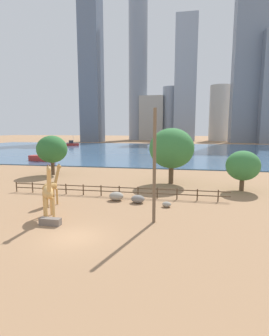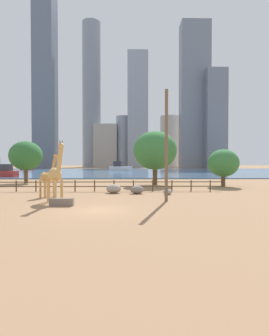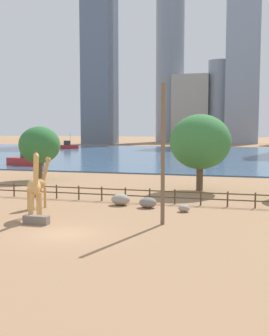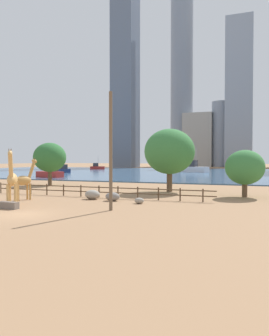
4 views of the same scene
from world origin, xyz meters
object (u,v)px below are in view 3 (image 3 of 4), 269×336
(boulder_small, at_px, (184,208))
(boat_barge, at_px, (69,146))
(boulder_near_fence, at_px, (148,203))
(boat_sailboat, at_px, (26,160))
(utility_pole, at_px, (163,155))
(feeding_trough, at_px, (36,220))
(giraffe_companion, at_px, (38,184))
(boat_tug, at_px, (32,152))
(boulder_by_pole, at_px, (121,200))
(tree_center_broad, at_px, (40,145))
(giraffe_tall, at_px, (35,187))
(tree_right_tall, at_px, (200,142))
(boat_ferry, at_px, (197,149))

(boulder_small, bearing_deg, boat_barge, 119.12)
(boulder_near_fence, xyz_separation_m, boat_sailboat, (-28.94, 31.10, 0.72))
(boulder_near_fence, bearing_deg, boat_barge, 117.76)
(utility_pole, relative_size, feeding_trough, 5.36)
(boat_sailboat, bearing_deg, boat_barge, -61.79)
(giraffe_companion, height_order, boat_tug, boat_tug)
(boulder_by_pole, distance_m, boat_sailboat, 40.37)
(tree_center_broad, distance_m, boat_sailboat, 20.32)
(boat_sailboat, height_order, boat_barge, boat_barge)
(feeding_trough, height_order, boat_sailboat, boat_sailboat)
(feeding_trough, height_order, tree_center_broad, tree_center_broad)
(giraffe_tall, relative_size, feeding_trough, 2.85)
(tree_right_tall, height_order, boat_barge, tree_right_tall)
(giraffe_companion, height_order, feeding_trough, giraffe_companion)
(boulder_near_fence, height_order, boulder_small, boulder_near_fence)
(boat_barge, bearing_deg, giraffe_companion, -88.92)
(boulder_by_pole, bearing_deg, boulder_small, -14.59)
(boat_sailboat, relative_size, boat_tug, 1.15)
(boat_barge, bearing_deg, feeding_trough, -88.67)
(boat_ferry, bearing_deg, boat_barge, 179.53)
(feeding_trough, relative_size, boat_ferry, 0.20)
(feeding_trough, height_order, boat_ferry, boat_ferry)
(giraffe_companion, height_order, utility_pole, utility_pole)
(boulder_small, distance_m, boat_tug, 70.41)
(giraffe_tall, xyz_separation_m, feeding_trough, (0.90, -1.53, -2.08))
(boulder_by_pole, bearing_deg, feeding_trough, -112.85)
(giraffe_companion, bearing_deg, tree_center_broad, 47.61)
(utility_pole, height_order, boat_ferry, utility_pole)
(boulder_by_pole, xyz_separation_m, boat_ferry, (-1.71, 70.04, 0.96))
(boat_tug, bearing_deg, boulder_near_fence, 149.84)
(utility_pole, xyz_separation_m, boat_tug, (-42.94, 59.82, -3.80))
(tree_center_broad, bearing_deg, boulder_by_pole, -43.11)
(boulder_by_pole, bearing_deg, utility_pole, -51.38)
(giraffe_companion, relative_size, tree_right_tall, 0.54)
(boat_sailboat, relative_size, boat_barge, 1.13)
(giraffe_companion, distance_m, tree_center_broad, 19.38)
(utility_pole, distance_m, tree_right_tall, 16.64)
(utility_pole, height_order, boat_barge, utility_pole)
(giraffe_tall, xyz_separation_m, boat_ferry, (2.72, 76.88, -0.94))
(boat_barge, bearing_deg, boulder_near_fence, -83.59)
(tree_right_tall, relative_size, boat_tug, 1.39)
(giraffe_companion, bearing_deg, boat_ferry, 16.87)
(feeding_trough, xyz_separation_m, tree_right_tall, (9.13, 18.87, 4.85))
(giraffe_companion, bearing_deg, giraffe_tall, -134.58)
(tree_center_broad, xyz_separation_m, tree_right_tall, (20.60, -3.56, 0.70))
(feeding_trough, bearing_deg, boulder_near_fence, 52.18)
(boat_tug, bearing_deg, utility_pole, 148.70)
(utility_pole, height_order, boulder_near_fence, utility_pole)
(boulder_by_pole, height_order, tree_center_broad, tree_center_broad)
(giraffe_companion, distance_m, boat_barge, 95.93)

